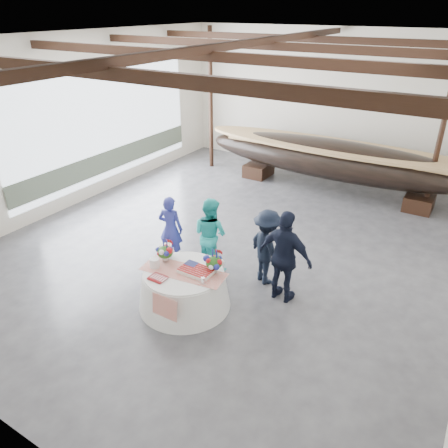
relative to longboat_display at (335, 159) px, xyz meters
The scene contains 13 objects.
floor 4.48m from the longboat_display, 101.15° to the right, with size 10.00×12.00×0.01m, color #3D3D42.
wall_back 2.29m from the longboat_display, 116.18° to the left, with size 10.00×0.02×4.50m, color silver.
wall_left 7.35m from the longboat_display, 143.77° to the right, with size 0.02×12.00×4.50m, color silver.
ceiling 5.60m from the longboat_display, 101.15° to the right, with size 10.00×12.00×0.01m, color white.
pavilion_structure 4.71m from the longboat_display, 103.45° to the right, with size 9.80×11.76×4.50m.
open_bay 6.71m from the longboat_display, 150.46° to the right, with size 0.03×7.00×3.20m.
longboat_display is the anchor object (origin of this frame).
banquet_table 6.93m from the longboat_display, 93.58° to the right, with size 1.71×1.71×0.74m.
tabletop_items 6.76m from the longboat_display, 94.01° to the right, with size 1.64×0.97×0.40m.
guest_woman_blue 5.93m from the longboat_display, 106.28° to the right, with size 0.55×0.36×1.50m, color navy.
guest_woman_teal 5.57m from the longboat_display, 97.72° to the right, with size 0.78×0.61×1.60m, color #22B2AE.
guest_man_left 5.40m from the longboat_display, 84.70° to the right, with size 1.02×0.59×1.58m, color black.
guest_man_right 5.83m from the longboat_display, 79.69° to the right, with size 1.08×0.45×1.84m, color black.
Camera 1 is at (4.55, -7.89, 5.08)m, focal length 35.00 mm.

